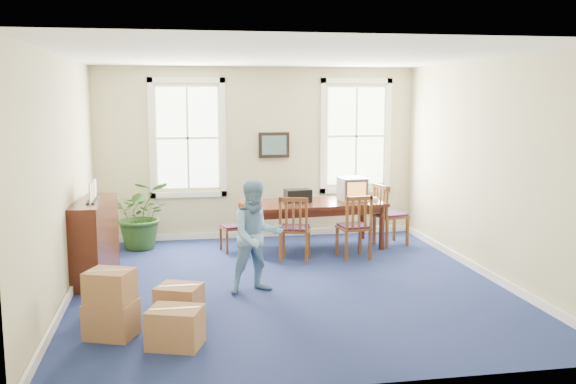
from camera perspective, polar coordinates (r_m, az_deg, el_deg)
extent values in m
plane|color=navy|center=(9.22, 0.05, -8.28)|extent=(6.50, 6.50, 0.00)
plane|color=white|center=(8.84, 0.05, 12.00)|extent=(6.50, 6.50, 0.00)
plane|color=#C1B98C|center=(12.08, -2.70, 3.48)|extent=(6.50, 0.00, 6.50)
plane|color=#C1B98C|center=(5.75, 5.82, -2.21)|extent=(6.50, 0.00, 6.50)
plane|color=#C1B98C|center=(8.86, -19.41, 1.14)|extent=(0.00, 6.50, 6.50)
plane|color=#C1B98C|center=(9.87, 17.47, 1.94)|extent=(0.00, 6.50, 6.50)
cube|color=white|center=(12.28, -2.63, -3.71)|extent=(6.00, 0.04, 0.12)
cube|color=white|center=(9.17, -18.74, -8.44)|extent=(0.04, 6.50, 0.12)
cube|color=white|center=(10.14, 16.93, -6.74)|extent=(0.04, 6.50, 0.12)
cube|color=white|center=(11.52, 7.37, -0.59)|extent=(0.24, 0.27, 0.05)
cube|color=black|center=(11.24, 0.88, -0.32)|extent=(0.48, 0.34, 0.22)
imported|color=#74A0C9|center=(8.74, -2.82, -3.95)|extent=(0.86, 0.73, 1.55)
cube|color=#41190F|center=(9.81, -16.91, -3.91)|extent=(0.60, 1.60, 1.23)
imported|color=#244618|center=(11.54, -12.86, -1.95)|extent=(1.14, 1.01, 1.22)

